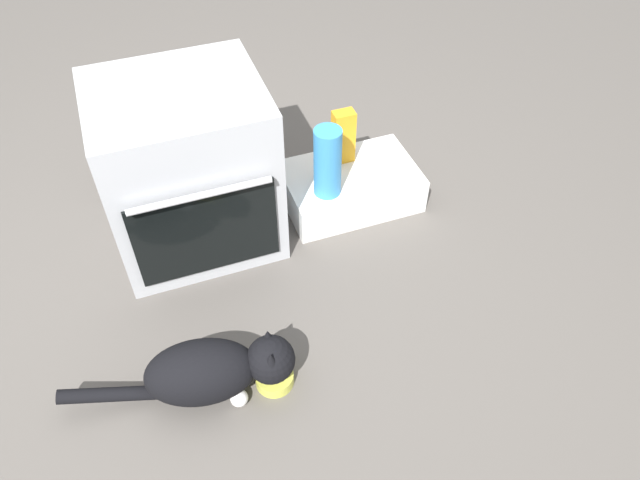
{
  "coord_description": "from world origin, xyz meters",
  "views": [
    {
      "loc": [
        -0.1,
        -1.46,
        1.8
      ],
      "look_at": [
        0.41,
        -0.07,
        0.25
      ],
      "focal_mm": 33.83,
      "sensor_mm": 36.0,
      "label": 1
    }
  ],
  "objects_px": {
    "pantry_cabinet": "(350,186)",
    "water_bottle": "(328,162)",
    "cat": "(213,370)",
    "juice_carton": "(343,137)",
    "oven": "(188,169)",
    "food_bowl": "(274,377)"
  },
  "relations": [
    {
      "from": "oven",
      "to": "pantry_cabinet",
      "type": "distance_m",
      "value": 0.71
    },
    {
      "from": "food_bowl",
      "to": "juice_carton",
      "type": "relative_size",
      "value": 0.54
    },
    {
      "from": "water_bottle",
      "to": "juice_carton",
      "type": "distance_m",
      "value": 0.22
    },
    {
      "from": "oven",
      "to": "water_bottle",
      "type": "distance_m",
      "value": 0.53
    },
    {
      "from": "oven",
      "to": "water_bottle",
      "type": "height_order",
      "value": "oven"
    },
    {
      "from": "cat",
      "to": "water_bottle",
      "type": "relative_size",
      "value": 2.51
    },
    {
      "from": "pantry_cabinet",
      "to": "cat",
      "type": "xyz_separation_m",
      "value": [
        -0.76,
        -0.72,
        0.04
      ]
    },
    {
      "from": "pantry_cabinet",
      "to": "water_bottle",
      "type": "distance_m",
      "value": 0.28
    },
    {
      "from": "pantry_cabinet",
      "to": "water_bottle",
      "type": "bearing_deg",
      "value": -149.34
    },
    {
      "from": "oven",
      "to": "food_bowl",
      "type": "relative_size",
      "value": 5.21
    },
    {
      "from": "food_bowl",
      "to": "cat",
      "type": "relative_size",
      "value": 0.17
    },
    {
      "from": "cat",
      "to": "oven",
      "type": "bearing_deg",
      "value": 92.72
    },
    {
      "from": "food_bowl",
      "to": "cat",
      "type": "bearing_deg",
      "value": 169.29
    },
    {
      "from": "oven",
      "to": "food_bowl",
      "type": "height_order",
      "value": "oven"
    },
    {
      "from": "water_bottle",
      "to": "juice_carton",
      "type": "bearing_deg",
      "value": 51.72
    },
    {
      "from": "oven",
      "to": "cat",
      "type": "distance_m",
      "value": 0.79
    },
    {
      "from": "pantry_cabinet",
      "to": "water_bottle",
      "type": "relative_size",
      "value": 1.87
    },
    {
      "from": "oven",
      "to": "water_bottle",
      "type": "xyz_separation_m",
      "value": [
        0.52,
        -0.11,
        -0.03
      ]
    },
    {
      "from": "pantry_cabinet",
      "to": "cat",
      "type": "distance_m",
      "value": 1.05
    },
    {
      "from": "cat",
      "to": "juice_carton",
      "type": "distance_m",
      "value": 1.12
    },
    {
      "from": "cat",
      "to": "water_bottle",
      "type": "distance_m",
      "value": 0.91
    },
    {
      "from": "water_bottle",
      "to": "cat",
      "type": "bearing_deg",
      "value": -134.61
    }
  ]
}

